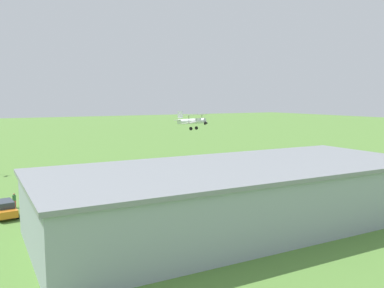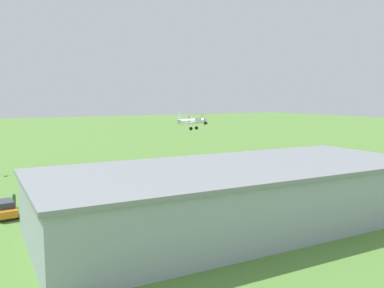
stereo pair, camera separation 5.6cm
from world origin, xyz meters
name	(u,v)px [view 1 (the left image)]	position (x,y,z in m)	size (l,w,h in m)	color
ground_plane	(150,167)	(0.00, 0.00, 0.00)	(400.00, 400.00, 0.00)	#568438
hangar	(240,195)	(5.61, 34.35, 2.90)	(38.50, 16.42, 5.79)	#99A3AD
biplane	(193,121)	(-8.39, 0.48, 7.95)	(7.05, 6.65, 3.47)	silver
car_yellow	(271,174)	(-11.20, 19.25, 0.83)	(1.93, 4.66, 1.60)	gold
car_orange	(5,209)	(25.11, 20.59, 0.86)	(2.33, 4.62, 1.67)	orange
person_near_hangar_door	(14,200)	(23.88, 17.38, 0.82)	(0.46, 0.46, 1.64)	#B23333
person_watching_takeoff	(224,172)	(-6.05, 14.47, 0.78)	(0.46, 0.46, 1.57)	#3F3F47
person_walking_on_apron	(204,175)	(-1.88, 15.34, 0.86)	(0.52, 0.52, 1.73)	#B23333
person_by_parked_cars	(299,174)	(-14.46, 21.73, 0.86)	(0.46, 0.46, 1.72)	navy
person_at_fence_line	(38,194)	(21.09, 14.98, 0.76)	(0.50, 0.50, 1.55)	#33723F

